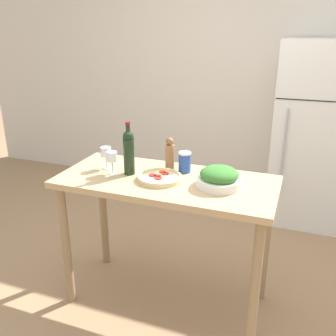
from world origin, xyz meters
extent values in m
plane|color=#9E7A56|center=(0.00, 0.00, 0.00)|extent=(14.00, 14.00, 0.00)
cube|color=silver|center=(0.00, 2.04, 1.30)|extent=(6.40, 0.06, 2.60)
cube|color=white|center=(0.88, 1.63, 0.83)|extent=(0.79, 0.72, 1.67)
cube|color=black|center=(0.88, 1.27, 1.20)|extent=(0.77, 0.01, 0.01)
cylinder|color=#B2B2B7|center=(0.61, 1.26, 0.75)|extent=(0.02, 0.02, 0.75)
cube|color=tan|center=(0.00, 0.00, 0.87)|extent=(1.33, 0.60, 0.04)
cylinder|color=#967A55|center=(-0.60, -0.24, 0.43)|extent=(0.06, 0.06, 0.85)
cylinder|color=#967A55|center=(0.60, -0.24, 0.43)|extent=(0.06, 0.06, 0.85)
cylinder|color=#967A55|center=(-0.60, 0.24, 0.43)|extent=(0.06, 0.06, 0.85)
cylinder|color=#967A55|center=(0.60, 0.24, 0.43)|extent=(0.06, 0.06, 0.85)
cylinder|color=black|center=(-0.25, 0.00, 1.01)|extent=(0.07, 0.07, 0.23)
sphere|color=black|center=(-0.25, 0.00, 1.13)|extent=(0.07, 0.07, 0.07)
cylinder|color=black|center=(-0.25, 0.00, 1.17)|extent=(0.03, 0.03, 0.07)
cylinder|color=maroon|center=(-0.25, 0.00, 1.22)|extent=(0.03, 0.03, 0.02)
cylinder|color=silver|center=(-0.35, -0.03, 0.89)|extent=(0.06, 0.06, 0.00)
cylinder|color=silver|center=(-0.35, -0.03, 0.94)|extent=(0.01, 0.01, 0.08)
cylinder|color=white|center=(-0.35, -0.03, 1.01)|extent=(0.07, 0.07, 0.06)
cylinder|color=maroon|center=(-0.35, -0.03, 0.99)|extent=(0.06, 0.06, 0.02)
cylinder|color=silver|center=(-0.43, 0.04, 0.89)|extent=(0.06, 0.06, 0.00)
cylinder|color=silver|center=(-0.43, 0.04, 0.94)|extent=(0.01, 0.01, 0.08)
cylinder|color=white|center=(-0.43, 0.04, 1.01)|extent=(0.07, 0.07, 0.06)
cylinder|color=maroon|center=(-0.43, 0.04, 0.98)|extent=(0.06, 0.06, 0.01)
cylinder|color=olive|center=(-0.03, 0.15, 0.98)|extent=(0.06, 0.06, 0.17)
sphere|color=brown|center=(-0.03, 0.15, 1.08)|extent=(0.05, 0.05, 0.05)
cylinder|color=white|center=(0.32, 0.00, 0.92)|extent=(0.26, 0.26, 0.05)
ellipsoid|color=#38752D|center=(0.32, 0.00, 0.97)|extent=(0.22, 0.22, 0.09)
cylinder|color=#DBC189|center=(-0.03, -0.03, 0.90)|extent=(0.27, 0.27, 0.02)
torus|color=#DBC189|center=(-0.03, -0.03, 0.91)|extent=(0.27, 0.27, 0.02)
cylinder|color=red|center=(-0.08, -0.03, 0.91)|extent=(0.05, 0.05, 0.01)
cylinder|color=#AD2825|center=(-0.03, -0.06, 0.91)|extent=(0.05, 0.05, 0.01)
cylinder|color=red|center=(-0.02, 0.02, 0.91)|extent=(0.04, 0.04, 0.01)
cylinder|color=red|center=(-0.04, 0.04, 0.91)|extent=(0.04, 0.04, 0.01)
cylinder|color=red|center=(-0.04, -0.03, 0.91)|extent=(0.05, 0.05, 0.01)
cylinder|color=#284CA3|center=(0.07, 0.15, 0.95)|extent=(0.08, 0.08, 0.12)
cylinder|color=white|center=(0.07, 0.15, 1.02)|extent=(0.08, 0.08, 0.01)
camera|label=1|loc=(0.74, -1.97, 1.75)|focal=40.00mm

